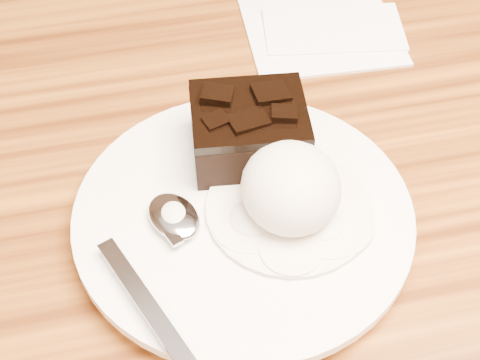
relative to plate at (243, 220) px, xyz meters
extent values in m
cylinder|color=white|center=(0.00, 0.00, 0.00)|extent=(0.23, 0.23, 0.02)
cube|color=black|center=(0.02, 0.05, 0.03)|extent=(0.09, 0.08, 0.04)
ellipsoid|color=beige|center=(0.03, -0.01, 0.03)|extent=(0.07, 0.07, 0.06)
cylinder|color=white|center=(0.03, -0.01, 0.01)|extent=(0.11, 0.11, 0.00)
cube|color=white|center=(0.12, 0.21, -0.01)|extent=(0.14, 0.14, 0.01)
cube|color=black|center=(0.00, -0.05, 0.01)|extent=(0.01, 0.01, 0.00)
cube|color=black|center=(0.06, 0.02, 0.01)|extent=(0.01, 0.01, 0.00)
cube|color=black|center=(0.05, 0.00, 0.01)|extent=(0.00, 0.01, 0.00)
camera|label=1|loc=(-0.07, -0.30, 0.40)|focal=54.69mm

